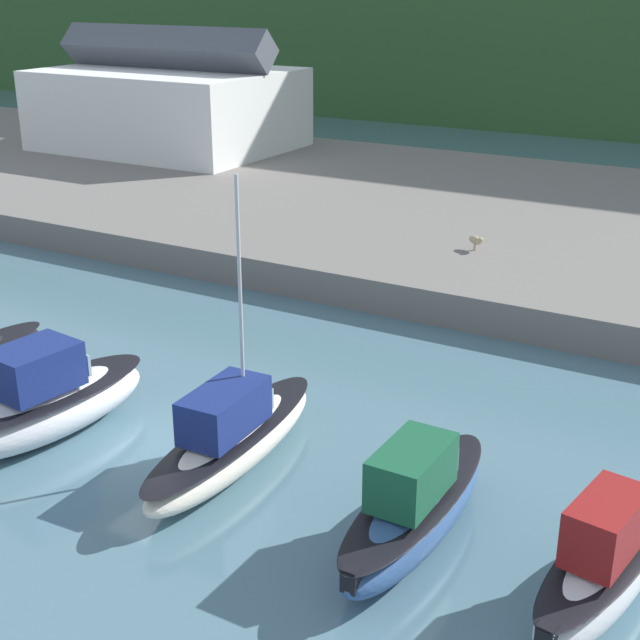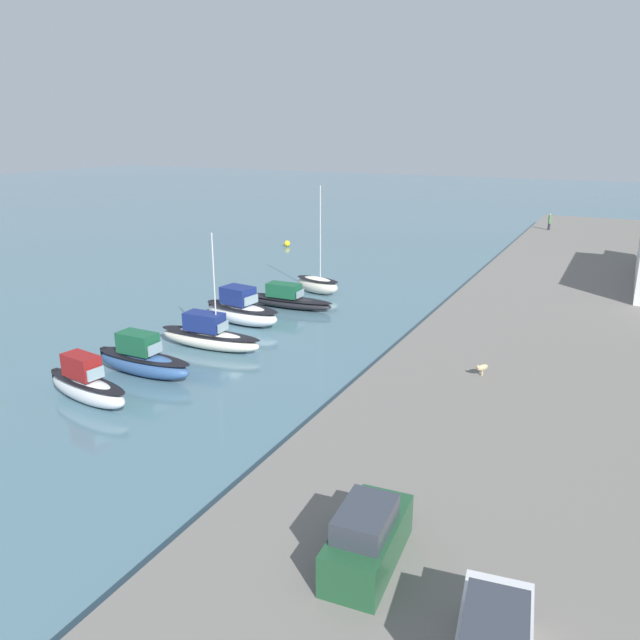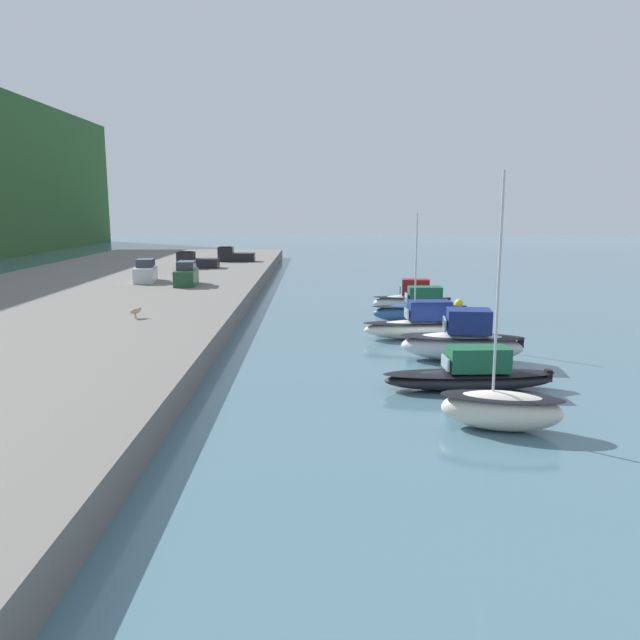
{
  "view_description": "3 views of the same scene",
  "coord_description": "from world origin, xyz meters",
  "px_view_note": "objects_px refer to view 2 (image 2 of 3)",
  "views": [
    {
      "loc": [
        15.27,
        -17.38,
        12.69
      ],
      "look_at": [
        2.29,
        5.32,
        2.56
      ],
      "focal_mm": 50.0,
      "sensor_mm": 36.0,
      "label": 1
    },
    {
      "loc": [
        35.33,
        25.01,
        14.62
      ],
      "look_at": [
        -0.27,
        7.22,
        2.27
      ],
      "focal_mm": 35.0,
      "sensor_mm": 36.0,
      "label": 2
    },
    {
      "loc": [
        -36.97,
        7.12,
        8.44
      ],
      "look_at": [
        0.37,
        6.85,
        1.66
      ],
      "focal_mm": 35.0,
      "sensor_mm": 36.0,
      "label": 3
    }
  ],
  "objects_px": {
    "moored_boat_1": "(287,299)",
    "moored_boat_0": "(317,284)",
    "moored_boat_4": "(143,360)",
    "person_on_quay": "(550,222)",
    "moored_boat_2": "(241,310)",
    "mooring_buoy_0": "(287,243)",
    "moored_boat_5": "(86,385)",
    "moored_boat_3": "(209,336)",
    "parked_car_0": "(368,538)",
    "dog_on_quay": "(482,368)"
  },
  "relations": [
    {
      "from": "moored_boat_4",
      "to": "moored_boat_5",
      "type": "xyz_separation_m",
      "value": [
        4.42,
        -0.06,
        0.01
      ]
    },
    {
      "from": "moored_boat_5",
      "to": "moored_boat_1",
      "type": "bearing_deg",
      "value": -172.73
    },
    {
      "from": "moored_boat_2",
      "to": "moored_boat_0",
      "type": "bearing_deg",
      "value": -178.24
    },
    {
      "from": "moored_boat_2",
      "to": "moored_boat_4",
      "type": "xyz_separation_m",
      "value": [
        11.52,
        0.43,
        -0.09
      ]
    },
    {
      "from": "moored_boat_1",
      "to": "moored_boat_5",
      "type": "xyz_separation_m",
      "value": [
        21.53,
        -0.54,
        0.29
      ]
    },
    {
      "from": "moored_boat_2",
      "to": "mooring_buoy_0",
      "type": "relative_size",
      "value": 9.17
    },
    {
      "from": "moored_boat_4",
      "to": "person_on_quay",
      "type": "bearing_deg",
      "value": 166.14
    },
    {
      "from": "moored_boat_3",
      "to": "dog_on_quay",
      "type": "relative_size",
      "value": 9.63
    },
    {
      "from": "moored_boat_0",
      "to": "mooring_buoy_0",
      "type": "xyz_separation_m",
      "value": [
        -19.15,
        -14.01,
        -0.45
      ]
    },
    {
      "from": "moored_boat_4",
      "to": "parked_car_0",
      "type": "bearing_deg",
      "value": 60.07
    },
    {
      "from": "moored_boat_4",
      "to": "person_on_quay",
      "type": "relative_size",
      "value": 3.28
    },
    {
      "from": "moored_boat_4",
      "to": "moored_boat_2",
      "type": "bearing_deg",
      "value": -177.25
    },
    {
      "from": "moored_boat_4",
      "to": "parked_car_0",
      "type": "distance_m",
      "value": 22.76
    },
    {
      "from": "moored_boat_3",
      "to": "parked_car_0",
      "type": "xyz_separation_m",
      "value": [
        17.33,
        18.84,
        1.41
      ]
    },
    {
      "from": "person_on_quay",
      "to": "dog_on_quay",
      "type": "height_order",
      "value": "person_on_quay"
    },
    {
      "from": "moored_boat_2",
      "to": "dog_on_quay",
      "type": "height_order",
      "value": "moored_boat_2"
    },
    {
      "from": "mooring_buoy_0",
      "to": "moored_boat_4",
      "type": "bearing_deg",
      "value": 17.8
    },
    {
      "from": "moored_boat_0",
      "to": "moored_boat_3",
      "type": "xyz_separation_m",
      "value": [
        16.7,
        0.08,
        0.08
      ]
    },
    {
      "from": "moored_boat_1",
      "to": "moored_boat_2",
      "type": "distance_m",
      "value": 5.67
    },
    {
      "from": "person_on_quay",
      "to": "moored_boat_1",
      "type": "bearing_deg",
      "value": -19.17
    },
    {
      "from": "moored_boat_1",
      "to": "moored_boat_0",
      "type": "bearing_deg",
      "value": 176.24
    },
    {
      "from": "moored_boat_3",
      "to": "dog_on_quay",
      "type": "distance_m",
      "value": 18.59
    },
    {
      "from": "moored_boat_3",
      "to": "mooring_buoy_0",
      "type": "height_order",
      "value": "moored_boat_3"
    },
    {
      "from": "moored_boat_0",
      "to": "dog_on_quay",
      "type": "distance_m",
      "value": 25.07
    },
    {
      "from": "moored_boat_0",
      "to": "parked_car_0",
      "type": "xyz_separation_m",
      "value": [
        34.03,
        18.92,
        1.49
      ]
    },
    {
      "from": "moored_boat_3",
      "to": "moored_boat_4",
      "type": "distance_m",
      "value": 5.82
    },
    {
      "from": "moored_boat_2",
      "to": "person_on_quay",
      "type": "xyz_separation_m",
      "value": [
        -49.78,
        16.27,
        1.43
      ]
    },
    {
      "from": "moored_boat_4",
      "to": "dog_on_quay",
      "type": "bearing_deg",
      "value": 107.24
    },
    {
      "from": "moored_boat_5",
      "to": "dog_on_quay",
      "type": "xyz_separation_m",
      "value": [
        -10.18,
        19.36,
        0.86
      ]
    },
    {
      "from": "parked_car_0",
      "to": "mooring_buoy_0",
      "type": "relative_size",
      "value": 5.61
    },
    {
      "from": "moored_boat_5",
      "to": "person_on_quay",
      "type": "xyz_separation_m",
      "value": [
        -65.72,
        15.9,
        1.5
      ]
    },
    {
      "from": "moored_boat_1",
      "to": "person_on_quay",
      "type": "xyz_separation_m",
      "value": [
        -44.19,
        15.36,
        1.79
      ]
    },
    {
      "from": "moored_boat_1",
      "to": "moored_boat_2",
      "type": "height_order",
      "value": "moored_boat_2"
    },
    {
      "from": "moored_boat_2",
      "to": "moored_boat_3",
      "type": "height_order",
      "value": "moored_boat_3"
    },
    {
      "from": "moored_boat_5",
      "to": "person_on_quay",
      "type": "distance_m",
      "value": 67.64
    },
    {
      "from": "person_on_quay",
      "to": "moored_boat_4",
      "type": "bearing_deg",
      "value": -14.49
    },
    {
      "from": "moored_boat_0",
      "to": "moored_boat_2",
      "type": "bearing_deg",
      "value": 7.79
    },
    {
      "from": "moored_boat_0",
      "to": "moored_boat_2",
      "type": "relative_size",
      "value": 1.38
    },
    {
      "from": "moored_boat_0",
      "to": "moored_boat_4",
      "type": "bearing_deg",
      "value": 11.75
    },
    {
      "from": "moored_boat_5",
      "to": "person_on_quay",
      "type": "relative_size",
      "value": 3.02
    },
    {
      "from": "moored_boat_3",
      "to": "person_on_quay",
      "type": "xyz_separation_m",
      "value": [
        -55.53,
        15.11,
        1.59
      ]
    },
    {
      "from": "moored_boat_3",
      "to": "moored_boat_5",
      "type": "height_order",
      "value": "moored_boat_3"
    },
    {
      "from": "moored_boat_1",
      "to": "moored_boat_3",
      "type": "bearing_deg",
      "value": -0.72
    },
    {
      "from": "moored_boat_4",
      "to": "mooring_buoy_0",
      "type": "height_order",
      "value": "moored_boat_4"
    },
    {
      "from": "parked_car_0",
      "to": "dog_on_quay",
      "type": "height_order",
      "value": "parked_car_0"
    },
    {
      "from": "moored_boat_0",
      "to": "moored_boat_5",
      "type": "relative_size",
      "value": 1.51
    },
    {
      "from": "person_on_quay",
      "to": "dog_on_quay",
      "type": "xyz_separation_m",
      "value": [
        55.54,
        3.46,
        -0.64
      ]
    },
    {
      "from": "moored_boat_1",
      "to": "dog_on_quay",
      "type": "bearing_deg",
      "value": 56.92
    },
    {
      "from": "moored_boat_1",
      "to": "dog_on_quay",
      "type": "distance_m",
      "value": 22.01
    },
    {
      "from": "moored_boat_4",
      "to": "parked_car_0",
      "type": "height_order",
      "value": "parked_car_0"
    }
  ]
}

